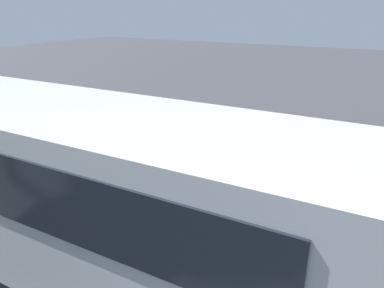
% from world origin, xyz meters
% --- Properties ---
extents(ground_plane, '(80.00, 80.00, 0.00)m').
position_xyz_m(ground_plane, '(0.00, 0.00, 0.00)').
color(ground_plane, '#38383D').
extents(tour_bus, '(9.87, 2.63, 3.25)m').
position_xyz_m(tour_bus, '(1.38, 4.29, 1.64)').
color(tour_bus, '#B7BABF').
rests_on(tour_bus, ground_plane).
extents(spectator_far_left, '(0.58, 0.37, 1.79)m').
position_xyz_m(spectator_far_left, '(-1.67, 1.44, 1.07)').
color(spectator_far_left, black).
rests_on(spectator_far_left, ground_plane).
extents(spectator_left, '(0.57, 0.33, 1.70)m').
position_xyz_m(spectator_left, '(-0.23, 1.62, 1.01)').
color(spectator_left, black).
rests_on(spectator_left, ground_plane).
extents(spectator_centre, '(0.57, 0.32, 1.79)m').
position_xyz_m(spectator_centre, '(0.79, 1.28, 1.07)').
color(spectator_centre, '#473823').
rests_on(spectator_centre, ground_plane).
extents(spectator_right, '(0.58, 0.35, 1.71)m').
position_xyz_m(spectator_right, '(2.19, 1.21, 1.02)').
color(spectator_right, '#473823').
rests_on(spectator_right, ground_plane).
extents(spectator_far_right, '(0.58, 0.35, 1.75)m').
position_xyz_m(spectator_far_right, '(3.38, 1.34, 1.04)').
color(spectator_far_right, '#473823').
rests_on(spectator_far_right, ground_plane).
extents(parked_motorcycle_silver, '(2.02, 0.74, 0.99)m').
position_xyz_m(parked_motorcycle_silver, '(3.56, 2.36, 0.48)').
color(parked_motorcycle_silver, black).
rests_on(parked_motorcycle_silver, ground_plane).
extents(stunt_motorcycle, '(1.93, 0.99, 1.23)m').
position_xyz_m(stunt_motorcycle, '(2.82, -2.06, 0.61)').
color(stunt_motorcycle, black).
rests_on(stunt_motorcycle, ground_plane).
extents(traffic_cone, '(0.34, 0.34, 0.63)m').
position_xyz_m(traffic_cone, '(1.13, -3.01, 0.30)').
color(traffic_cone, orange).
rests_on(traffic_cone, ground_plane).
extents(bay_line_b, '(0.19, 4.99, 0.01)m').
position_xyz_m(bay_line_b, '(-2.43, -1.78, 0.00)').
color(bay_line_b, white).
rests_on(bay_line_b, ground_plane).
extents(bay_line_c, '(0.18, 4.57, 0.01)m').
position_xyz_m(bay_line_c, '(0.54, -1.78, 0.00)').
color(bay_line_c, white).
rests_on(bay_line_c, ground_plane).
extents(bay_line_d, '(0.19, 4.70, 0.01)m').
position_xyz_m(bay_line_d, '(3.51, -1.78, 0.00)').
color(bay_line_d, white).
rests_on(bay_line_d, ground_plane).
extents(bay_line_e, '(0.17, 3.72, 0.01)m').
position_xyz_m(bay_line_e, '(6.48, -1.78, 0.00)').
color(bay_line_e, white).
rests_on(bay_line_e, ground_plane).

